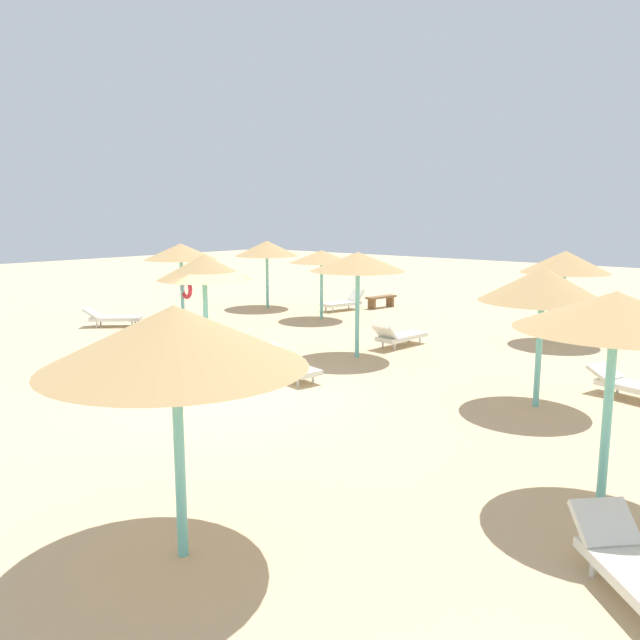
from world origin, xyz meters
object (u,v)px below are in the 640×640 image
at_px(parasol_1, 204,268).
at_px(parasol_4, 358,262).
at_px(parasol_0, 565,262).
at_px(parasol_5, 543,285).
at_px(lounger_4, 399,336).
at_px(bench_0, 381,299).
at_px(parasol_6, 322,257).
at_px(lounger_6, 344,302).
at_px(parasol_9, 175,337).
at_px(parasol_8, 267,249).
at_px(lounger_0, 568,321).
at_px(lounger_5, 634,385).
at_px(lounger_7, 112,318).
at_px(lounger_1, 286,365).
at_px(lounger_2, 640,572).
at_px(parasol_2, 616,312).
at_px(parasol_7, 181,253).

relative_size(parasol_1, parasol_4, 1.02).
distance_m(parasol_0, parasol_5, 6.96).
xyz_separation_m(lounger_4, bench_0, (-4.80, 6.00, 0.03)).
xyz_separation_m(parasol_6, lounger_4, (4.84, -2.22, -1.98)).
height_order(parasol_6, lounger_6, parasol_6).
height_order(parasol_9, lounger_6, parasol_9).
height_order(parasol_8, lounger_0, parasol_8).
bearing_deg(lounger_5, parasol_0, 123.49).
relative_size(lounger_4, lounger_7, 1.06).
xyz_separation_m(parasol_5, lounger_1, (-5.36, -1.67, -2.16)).
distance_m(parasol_6, lounger_1, 8.66).
distance_m(parasol_8, lounger_4, 9.17).
distance_m(lounger_4, bench_0, 7.69).
xyz_separation_m(parasol_4, parasol_8, (-8.31, 4.88, -0.15)).
bearing_deg(parasol_5, bench_0, 138.11).
bearing_deg(lounger_2, lounger_4, 134.48).
bearing_deg(bench_0, parasol_5, -41.89).
relative_size(lounger_5, lounger_7, 1.10).
xyz_separation_m(parasol_9, lounger_6, (-9.95, 15.61, -2.22)).
height_order(lounger_0, bench_0, lounger_0).
height_order(lounger_0, lounger_6, lounger_6).
bearing_deg(lounger_4, lounger_2, -45.52).
height_order(parasol_4, lounger_1, parasol_4).
relative_size(parasol_5, lounger_4, 1.47).
xyz_separation_m(parasol_1, lounger_2, (10.36, -3.04, -2.27)).
height_order(parasol_9, bench_0, parasol_9).
bearing_deg(parasol_6, lounger_6, 107.92).
height_order(parasol_2, lounger_6, parasol_2).
bearing_deg(parasol_7, parasol_9, -37.52).
relative_size(parasol_6, parasol_7, 0.89).
distance_m(parasol_4, parasol_5, 5.52).
height_order(parasol_1, parasol_7, parasol_1).
relative_size(parasol_7, lounger_2, 1.59).
xyz_separation_m(parasol_5, lounger_6, (-10.86, 7.51, -2.15)).
distance_m(parasol_0, lounger_0, 3.10).
xyz_separation_m(parasol_5, parasol_9, (-0.91, -8.10, 0.06)).
bearing_deg(lounger_6, parasol_7, -105.22).
distance_m(lounger_4, lounger_5, 6.80).
relative_size(parasol_1, parasol_2, 1.00).
distance_m(parasol_4, lounger_7, 9.73).
relative_size(parasol_7, lounger_7, 1.57).
relative_size(parasol_2, parasol_5, 1.03).
relative_size(lounger_6, bench_0, 1.26).
bearing_deg(parasol_1, lounger_2, -16.33).
xyz_separation_m(lounger_4, lounger_7, (-9.40, -3.62, -0.01)).
height_order(parasol_9, lounger_2, parasol_9).
xyz_separation_m(parasol_5, parasol_6, (-10.14, 5.28, -0.18)).
bearing_deg(parasol_4, parasol_5, -12.03).
distance_m(lounger_1, lounger_4, 4.73).
height_order(parasol_9, lounger_7, parasol_9).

